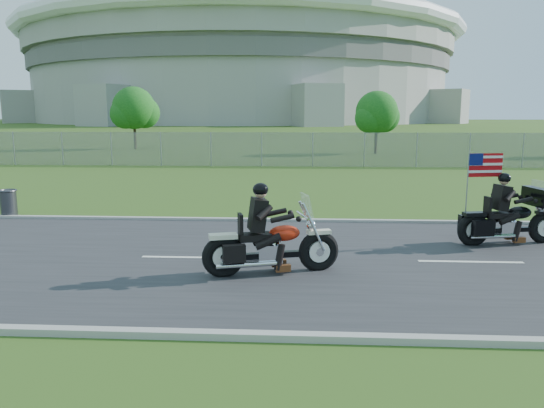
{
  "coord_description": "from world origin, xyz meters",
  "views": [
    {
      "loc": [
        0.4,
        -11.1,
        3.2
      ],
      "look_at": [
        -0.24,
        0.0,
        1.25
      ],
      "focal_mm": 35.0,
      "sensor_mm": 36.0,
      "label": 1
    }
  ],
  "objects": [
    {
      "name": "ground",
      "position": [
        0.0,
        0.0,
        0.0
      ],
      "size": [
        420.0,
        420.0,
        0.0
      ],
      "primitive_type": "plane",
      "color": "#2D4716",
      "rests_on": "ground"
    },
    {
      "name": "road",
      "position": [
        0.0,
        0.0,
        0.02
      ],
      "size": [
        120.0,
        8.0,
        0.04
      ],
      "primitive_type": "cube",
      "color": "#28282B",
      "rests_on": "ground"
    },
    {
      "name": "curb_north",
      "position": [
        0.0,
        4.05,
        0.05
      ],
      "size": [
        120.0,
        0.18,
        0.12
      ],
      "primitive_type": "cube",
      "color": "#9E9B93",
      "rests_on": "ground"
    },
    {
      "name": "curb_south",
      "position": [
        0.0,
        -4.05,
        0.05
      ],
      "size": [
        120.0,
        0.18,
        0.12
      ],
      "primitive_type": "cube",
      "color": "#9E9B93",
      "rests_on": "ground"
    },
    {
      "name": "fence",
      "position": [
        -5.0,
        20.0,
        1.0
      ],
      "size": [
        60.0,
        0.03,
        2.0
      ],
      "primitive_type": "cube",
      "color": "gray",
      "rests_on": "ground"
    },
    {
      "name": "stadium",
      "position": [
        -20.0,
        170.0,
        15.58
      ],
      "size": [
        140.4,
        140.4,
        29.2
      ],
      "color": "#A3A099",
      "rests_on": "ground"
    },
    {
      "name": "tree_fence_near",
      "position": [
        6.04,
        30.04,
        2.97
      ],
      "size": [
        3.52,
        3.28,
        4.75
      ],
      "color": "#382316",
      "rests_on": "ground"
    },
    {
      "name": "tree_fence_mid",
      "position": [
        -13.95,
        34.04,
        3.3
      ],
      "size": [
        3.96,
        3.69,
        5.3
      ],
      "color": "#382316",
      "rests_on": "ground"
    },
    {
      "name": "motorcycle_lead",
      "position": [
        -0.22,
        -1.01,
        0.58
      ],
      "size": [
        2.71,
        1.17,
        1.86
      ],
      "rotation": [
        0.0,
        0.0,
        0.28
      ],
      "color": "black",
      "rests_on": "ground"
    },
    {
      "name": "motorcycle_follow",
      "position": [
        5.38,
        1.67,
        0.6
      ],
      "size": [
        2.63,
        1.08,
        2.21
      ],
      "rotation": [
        0.0,
        0.0,
        0.2
      ],
      "color": "black",
      "rests_on": "ground"
    },
    {
      "name": "trash_can",
      "position": [
        -8.53,
        4.3,
        0.41
      ],
      "size": [
        0.6,
        0.6,
        0.83
      ],
      "primitive_type": "cylinder",
      "rotation": [
        0.0,
        0.0,
        0.29
      ],
      "color": "#3F3F44",
      "rests_on": "ground"
    }
  ]
}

